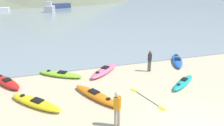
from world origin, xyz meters
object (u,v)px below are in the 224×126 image
kayak_on_sand_6 (183,82)px  kayak_on_sand_1 (177,60)px  kayak_on_sand_3 (35,103)px  person_near_foreground (117,107)px  kayak_on_sand_4 (96,95)px  kayak_on_sand_0 (104,71)px  loose_paddle (147,99)px  moored_boat_1 (60,6)px  moored_boat_2 (50,8)px  kayak_on_sand_5 (6,82)px  kayak_on_sand_7 (60,74)px  person_near_waterline (150,60)px

kayak_on_sand_6 → kayak_on_sand_1: bearing=61.6°
kayak_on_sand_3 → person_near_foreground: (3.44, -2.90, 0.80)m
kayak_on_sand_3 → kayak_on_sand_4: 3.16m
kayak_on_sand_3 → kayak_on_sand_1: bearing=17.9°
kayak_on_sand_0 → kayak_on_sand_1: 6.12m
person_near_foreground → loose_paddle: bearing=37.5°
moored_boat_1 → moored_boat_2: 8.11m
kayak_on_sand_1 → kayak_on_sand_5: bearing=-178.7°
kayak_on_sand_7 → person_near_waterline: (6.11, -1.00, 0.72)m
person_near_foreground → person_near_waterline: bearing=51.5°
kayak_on_sand_1 → person_near_waterline: bearing=-161.2°
moored_boat_1 → kayak_on_sand_3: bearing=-96.5°
moored_boat_2 → kayak_on_sand_6: bearing=-81.1°
kayak_on_sand_4 → kayak_on_sand_3: bearing=176.2°
kayak_on_sand_1 → kayak_on_sand_5: size_ratio=1.11×
kayak_on_sand_1 → moored_boat_2: bearing=102.8°
person_near_waterline → loose_paddle: 4.10m
person_near_waterline → kayak_on_sand_4: bearing=-149.8°
kayak_on_sand_6 → person_near_waterline: 2.90m
kayak_on_sand_0 → kayak_on_sand_3: kayak_on_sand_0 is taller
kayak_on_sand_4 → moored_boat_2: size_ratio=1.00×
kayak_on_sand_0 → kayak_on_sand_6: 5.30m
kayak_on_sand_0 → moored_boat_2: moored_boat_2 is taller
kayak_on_sand_6 → moored_boat_1: (-3.35, 46.93, 0.48)m
kayak_on_sand_1 → kayak_on_sand_6: (-1.96, -3.63, -0.01)m
kayak_on_sand_1 → kayak_on_sand_3: 11.18m
kayak_on_sand_3 → kayak_on_sand_6: kayak_on_sand_3 is taller
moored_boat_1 → kayak_on_sand_5: bearing=-99.2°
kayak_on_sand_4 → kayak_on_sand_5: (-4.89, 3.35, 0.01)m
kayak_on_sand_0 → moored_boat_1: moored_boat_1 is taller
person_near_foreground → moored_boat_2: moored_boat_2 is taller
kayak_on_sand_4 → moored_boat_1: 46.98m
moored_boat_1 → kayak_on_sand_1: bearing=-83.0°
kayak_on_sand_0 → kayak_on_sand_1: kayak_on_sand_0 is taller
kayak_on_sand_0 → kayak_on_sand_5: bearing=179.5°
person_near_foreground → kayak_on_sand_5: bearing=130.7°
moored_boat_1 → kayak_on_sand_7: bearing=-95.0°
kayak_on_sand_1 → moored_boat_2: size_ratio=0.97×
person_near_waterline → loose_paddle: size_ratio=0.56×
kayak_on_sand_0 → moored_boat_1: size_ratio=0.52×
kayak_on_sand_6 → moored_boat_2: 39.81m
kayak_on_sand_6 → person_near_waterline: person_near_waterline is taller
person_near_foreground → moored_boat_2: bearing=91.3°
kayak_on_sand_5 → moored_boat_2: bearing=83.2°
kayak_on_sand_5 → person_near_foreground: person_near_foreground is taller
kayak_on_sand_3 → moored_boat_2: moored_boat_2 is taller
kayak_on_sand_7 → loose_paddle: bearing=-47.2°
kayak_on_sand_4 → person_near_waterline: (4.52, 2.62, 0.71)m
loose_paddle → moored_boat_1: bearing=90.5°
kayak_on_sand_4 → kayak_on_sand_7: 3.96m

